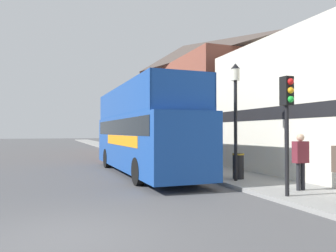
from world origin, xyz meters
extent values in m
plane|color=#4C4C4F|center=(0.00, 21.00, 0.00)|extent=(144.00, 144.00, 0.00)
cube|color=gray|center=(7.33, 18.00, 0.07)|extent=(2.85, 108.00, 0.14)
cube|color=beige|center=(11.75, 4.65, 3.09)|extent=(6.00, 10.75, 6.17)
cube|color=black|center=(8.80, 4.65, 2.80)|extent=(0.12, 10.21, 0.55)
cube|color=brown|center=(11.75, 21.71, 3.69)|extent=(6.00, 21.10, 7.39)
pyramid|color=#473D38|center=(11.75, 21.71, 8.74)|extent=(6.00, 21.10, 2.70)
cube|color=#19479E|center=(4.08, 8.59, 1.51)|extent=(2.54, 10.74, 2.44)
cube|color=orange|center=(4.08, 8.05, 1.63)|extent=(2.52, 5.91, 0.45)
cube|color=black|center=(4.08, 8.59, 2.22)|extent=(2.56, 9.88, 0.70)
cube|color=#19479E|center=(4.08, 8.59, 2.77)|extent=(2.53, 9.88, 0.10)
cube|color=#19479E|center=(2.89, 8.58, 3.46)|extent=(0.15, 9.86, 1.28)
cube|color=#19479E|center=(5.27, 8.60, 3.46)|extent=(0.15, 9.86, 1.28)
cube|color=#19479E|center=(4.12, 3.69, 3.46)|extent=(2.45, 0.09, 1.28)
cube|color=#19479E|center=(4.05, 12.77, 3.46)|extent=(2.46, 1.52, 1.28)
cylinder|color=black|center=(2.95, 11.90, 0.52)|extent=(0.29, 1.05, 1.05)
cylinder|color=black|center=(5.16, 11.92, 0.52)|extent=(0.29, 1.05, 1.05)
cylinder|color=black|center=(3.00, 5.47, 0.52)|extent=(0.29, 1.05, 1.05)
cylinder|color=black|center=(5.21, 5.49, 0.52)|extent=(0.29, 1.05, 1.05)
cube|color=maroon|center=(4.76, 16.34, 0.58)|extent=(1.89, 4.26, 0.79)
cube|color=black|center=(4.76, 16.21, 1.22)|extent=(1.62, 2.06, 0.50)
cylinder|color=black|center=(3.91, 17.63, 0.33)|extent=(0.21, 0.66, 0.65)
cylinder|color=black|center=(5.56, 17.66, 0.33)|extent=(0.21, 0.66, 0.65)
cylinder|color=black|center=(3.96, 15.01, 0.33)|extent=(0.21, 0.66, 0.65)
cylinder|color=black|center=(5.61, 15.05, 0.33)|extent=(0.21, 0.66, 0.65)
cylinder|color=#232328|center=(7.32, 1.90, 0.58)|extent=(0.13, 0.13, 0.88)
cylinder|color=#232328|center=(7.51, 1.90, 0.58)|extent=(0.13, 0.13, 0.88)
cube|color=maroon|center=(7.41, 1.90, 1.36)|extent=(0.47, 0.26, 0.69)
sphere|color=tan|center=(7.41, 1.90, 1.83)|extent=(0.24, 0.24, 0.24)
cylinder|color=black|center=(6.36, 1.29, 1.46)|extent=(0.12, 0.12, 2.65)
cube|color=black|center=(6.36, 1.29, 3.21)|extent=(0.28, 0.31, 0.85)
sphere|color=red|center=(6.36, 1.12, 3.47)|extent=(0.19, 0.19, 0.19)
sphere|color=orange|center=(6.36, 1.12, 3.21)|extent=(0.19, 0.19, 0.19)
sphere|color=green|center=(6.36, 1.12, 2.96)|extent=(0.19, 0.19, 0.19)
cylinder|color=black|center=(6.57, 4.39, 2.06)|extent=(0.13, 0.13, 3.84)
cylinder|color=silver|center=(6.57, 4.39, 4.21)|extent=(0.32, 0.32, 0.45)
cone|color=black|center=(6.57, 4.39, 4.54)|extent=(0.35, 0.35, 0.22)
cylinder|color=black|center=(6.38, 13.43, 2.39)|extent=(0.13, 0.13, 4.51)
cylinder|color=silver|center=(6.38, 13.43, 4.87)|extent=(0.32, 0.32, 0.45)
cone|color=black|center=(6.38, 13.43, 5.21)|extent=(0.35, 0.35, 0.22)
cylinder|color=black|center=(6.32, 22.46, 2.30)|extent=(0.13, 0.13, 4.32)
cylinder|color=silver|center=(6.32, 22.46, 4.69)|extent=(0.32, 0.32, 0.45)
cone|color=black|center=(6.32, 22.46, 5.02)|extent=(0.35, 0.35, 0.22)
cylinder|color=black|center=(6.95, 4.81, 0.65)|extent=(0.44, 0.44, 1.02)
cylinder|color=#B28E1E|center=(6.95, 4.81, 1.12)|extent=(0.48, 0.48, 0.06)
camera|label=1|loc=(-0.23, -6.47, 2.03)|focal=35.00mm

